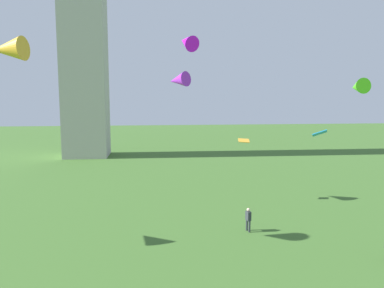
% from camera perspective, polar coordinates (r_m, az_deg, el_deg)
% --- Properties ---
extents(person_1, '(0.35, 0.51, 1.68)m').
position_cam_1_polar(person_1, '(27.09, 8.53, -11.07)').
color(person_1, '#2D3338').
rests_on(person_1, ground_plane).
extents(kite_flying_0, '(1.26, 1.81, 1.32)m').
position_cam_1_polar(kite_flying_0, '(32.08, 23.86, 7.95)').
color(kite_flying_0, '#49C319').
extents(kite_flying_1, '(0.99, 0.78, 0.50)m').
position_cam_1_polar(kite_flying_1, '(22.56, 18.81, 1.58)').
color(kite_flying_1, '#1F8AC5').
extents(kite_flying_2, '(1.05, 0.74, 0.36)m').
position_cam_1_polar(kite_flying_2, '(33.85, 7.87, 0.53)').
color(kite_flying_2, gold).
extents(kite_flying_4, '(2.29, 2.31, 1.47)m').
position_cam_1_polar(kite_flying_4, '(32.94, -2.12, 9.66)').
color(kite_flying_4, purple).
extents(kite_flying_5, '(1.94, 2.32, 1.65)m').
position_cam_1_polar(kite_flying_5, '(29.80, -0.79, 15.22)').
color(kite_flying_5, '#C812F0').
extents(kite_flying_6, '(2.40, 1.92, 1.56)m').
position_cam_1_polar(kite_flying_6, '(25.50, -26.23, 12.77)').
color(kite_flying_6, gold).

